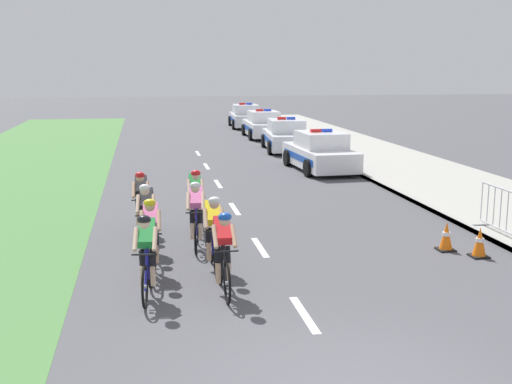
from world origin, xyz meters
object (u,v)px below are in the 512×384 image
cyclist_sixth (196,213)px  traffic_cone_near (480,243)px  cyclist_fourth (213,231)px  cyclist_eighth (195,198)px  police_car_furthest (246,117)px  traffic_cone_mid (446,237)px  police_car_nearest (320,153)px  cyclist_fifth (147,216)px  cyclist_second (223,251)px  crowd_barrier_middle (507,214)px  police_car_third (263,125)px  cyclist_seventh (141,201)px  police_car_second (286,136)px  cyclist_third (151,234)px  cyclist_lead (147,254)px

cyclist_sixth → traffic_cone_near: bearing=-16.4°
cyclist_fourth → cyclist_eighth: same height
police_car_furthest → traffic_cone_mid: 29.38m
police_car_nearest → police_car_furthest: bearing=90.0°
cyclist_fourth → cyclist_sixth: (-0.20, 1.64, 0.00)m
cyclist_sixth → traffic_cone_near: 6.02m
cyclist_sixth → police_car_nearest: (5.56, 10.07, -0.11)m
cyclist_sixth → police_car_nearest: police_car_nearest is taller
police_car_nearest → cyclist_eighth: bearing=-122.8°
police_car_nearest → traffic_cone_near: police_car_nearest is taller
cyclist_fifth → police_car_nearest: size_ratio=0.38×
cyclist_second → crowd_barrier_middle: (6.75, 2.34, -0.14)m
cyclist_sixth → police_car_nearest: bearing=61.1°
cyclist_sixth → police_car_third: size_ratio=0.39×
cyclist_seventh → police_car_second: bearing=65.2°
police_car_third → cyclist_sixth: bearing=-104.2°
cyclist_eighth → traffic_cone_near: cyclist_eighth is taller
police_car_second → police_car_third: same height
cyclist_second → police_car_third: 25.53m
police_car_third → traffic_cone_mid: police_car_third is taller
cyclist_second → cyclist_third: same height
police_car_furthest → crowd_barrier_middle: size_ratio=1.93×
cyclist_seventh → police_car_third: size_ratio=0.39×
cyclist_fourth → cyclist_seventh: 3.47m
police_car_third → cyclist_second: bearing=-102.1°
cyclist_lead → police_car_second: 20.20m
police_car_furthest → cyclist_third: bearing=-102.4°
cyclist_lead → cyclist_fourth: size_ratio=1.00×
cyclist_third → traffic_cone_near: (6.75, -0.05, -0.48)m
cyclist_fifth → police_car_third: police_car_third is taller
cyclist_fourth → traffic_cone_near: 5.58m
police_car_second → traffic_cone_near: bearing=-89.4°
cyclist_fifth → traffic_cone_mid: bearing=-9.1°
police_car_furthest → crowd_barrier_middle: 28.96m
cyclist_fourth → crowd_barrier_middle: (6.77, 0.97, -0.14)m
cyclist_eighth → cyclist_sixth: bearing=-94.2°
cyclist_third → cyclist_seventh: bearing=93.2°
police_car_nearest → cyclist_fifth: bearing=-123.1°
cyclist_second → cyclist_third: (-1.21, 1.37, 0.00)m
traffic_cone_near → cyclist_lead: bearing=-169.5°
cyclist_eighth → crowd_barrier_middle: 7.22m
cyclist_fourth → cyclist_fifth: same height
police_car_third → police_car_second: bearing=-90.0°
police_car_nearest → cyclist_second: bearing=-112.2°
cyclist_fourth → police_car_nearest: size_ratio=0.38×
crowd_barrier_middle → cyclist_sixth: bearing=174.5°
cyclist_lead → traffic_cone_mid: size_ratio=2.69×
police_car_nearest → crowd_barrier_middle: bearing=-82.5°
cyclist_second → police_car_third: bearing=77.9°
police_car_nearest → crowd_barrier_middle: (1.41, -10.74, -0.03)m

